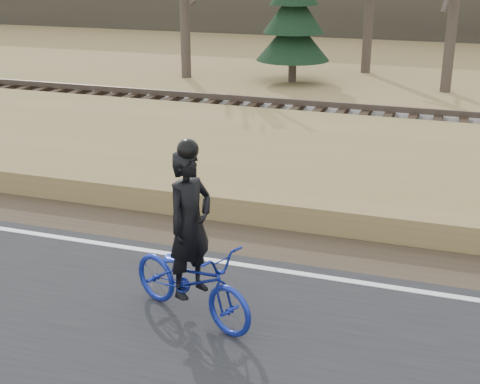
% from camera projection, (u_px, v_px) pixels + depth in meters
% --- Properties ---
extents(cyclist, '(2.09, 1.38, 2.35)m').
position_uv_depth(cyclist, '(191.00, 264.00, 8.29)').
color(cyclist, navy).
rests_on(cyclist, road).
extents(conifer, '(2.60, 2.60, 5.14)m').
position_uv_depth(conifer, '(294.00, 12.00, 23.19)').
color(conifer, '#463B33').
rests_on(conifer, ground).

